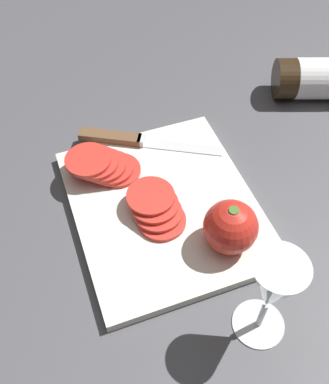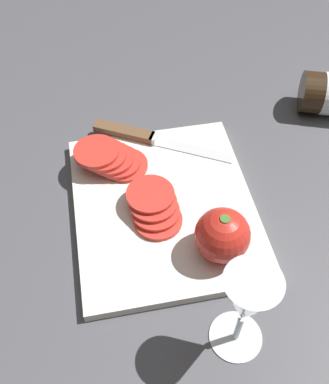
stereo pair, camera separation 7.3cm
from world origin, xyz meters
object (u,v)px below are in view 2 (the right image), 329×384
(knife, at_px, (136,135))
(tomato_slice_stack_near, at_px, (111,158))
(wine_glass, at_px, (246,304))
(tomato_slice_stack_far, at_px, (154,207))
(whole_tomato, at_px, (222,235))

(knife, distance_m, tomato_slice_stack_near, 0.08)
(wine_glass, xyz_separation_m, tomato_slice_stack_near, (-0.34, -0.13, -0.07))
(tomato_slice_stack_near, bearing_deg, wine_glass, 21.37)
(knife, relative_size, tomato_slice_stack_far, 2.13)
(whole_tomato, relative_size, knife, 0.34)
(wine_glass, bearing_deg, tomato_slice_stack_far, -161.02)
(whole_tomato, bearing_deg, knife, -161.52)
(knife, bearing_deg, tomato_slice_stack_far, -59.99)
(tomato_slice_stack_near, height_order, tomato_slice_stack_far, tomato_slice_stack_near)
(wine_glass, xyz_separation_m, whole_tomato, (-0.13, 0.01, -0.05))
(whole_tomato, bearing_deg, tomato_slice_stack_far, -136.07)
(tomato_slice_stack_far, bearing_deg, knife, -178.83)
(whole_tomato, xyz_separation_m, knife, (-0.27, -0.09, -0.04))
(tomato_slice_stack_far, bearing_deg, whole_tomato, 43.93)
(knife, xyz_separation_m, tomato_slice_stack_far, (0.18, 0.00, 0.01))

